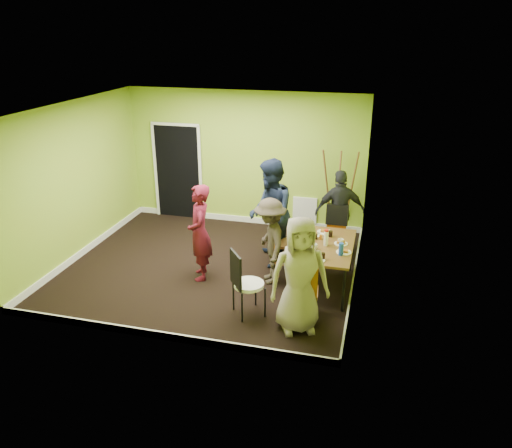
{
  "coord_description": "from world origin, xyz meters",
  "views": [
    {
      "loc": [
        2.75,
        -7.48,
        4.02
      ],
      "look_at": [
        0.82,
        0.0,
        0.91
      ],
      "focal_mm": 35.0,
      "sensor_mm": 36.0,
      "label": 1
    }
  ],
  "objects_px": {
    "easel": "(339,194)",
    "dining_table": "(324,248)",
    "chair_bentwood": "(244,280)",
    "person_left_near": "(270,241)",
    "person_left_far": "(270,213)",
    "chair_back_end": "(337,220)",
    "orange_bottle": "(321,237)",
    "blue_bottle": "(341,249)",
    "thermos": "(326,238)",
    "chair_left_far": "(279,238)",
    "chair_left_near": "(283,255)",
    "person_front_end": "(299,275)",
    "person_back_end": "(340,211)",
    "chair_front_end": "(305,289)",
    "person_standing": "(200,233)"
  },
  "relations": [
    {
      "from": "chair_back_end",
      "to": "chair_front_end",
      "type": "relative_size",
      "value": 1.07
    },
    {
      "from": "chair_back_end",
      "to": "person_left_near",
      "type": "height_order",
      "value": "person_left_near"
    },
    {
      "from": "person_standing",
      "to": "easel",
      "type": "bearing_deg",
      "value": 118.87
    },
    {
      "from": "orange_bottle",
      "to": "blue_bottle",
      "type": "bearing_deg",
      "value": -53.62
    },
    {
      "from": "thermos",
      "to": "chair_front_end",
      "type": "bearing_deg",
      "value": -98.28
    },
    {
      "from": "chair_left_far",
      "to": "orange_bottle",
      "type": "relative_size",
      "value": 12.81
    },
    {
      "from": "chair_back_end",
      "to": "person_back_end",
      "type": "relative_size",
      "value": 0.61
    },
    {
      "from": "person_left_far",
      "to": "person_back_end",
      "type": "bearing_deg",
      "value": 107.8
    },
    {
      "from": "orange_bottle",
      "to": "person_standing",
      "type": "height_order",
      "value": "person_standing"
    },
    {
      "from": "blue_bottle",
      "to": "person_left_near",
      "type": "bearing_deg",
      "value": 166.22
    },
    {
      "from": "person_left_far",
      "to": "chair_back_end",
      "type": "bearing_deg",
      "value": 101.66
    },
    {
      "from": "person_back_end",
      "to": "thermos",
      "type": "bearing_deg",
      "value": 69.15
    },
    {
      "from": "person_standing",
      "to": "person_left_near",
      "type": "distance_m",
      "value": 1.17
    },
    {
      "from": "chair_left_far",
      "to": "person_front_end",
      "type": "bearing_deg",
      "value": 7.37
    },
    {
      "from": "chair_left_far",
      "to": "person_back_end",
      "type": "distance_m",
      "value": 1.39
    },
    {
      "from": "chair_front_end",
      "to": "person_standing",
      "type": "height_order",
      "value": "person_standing"
    },
    {
      "from": "easel",
      "to": "person_back_end",
      "type": "xyz_separation_m",
      "value": [
        0.1,
        -0.74,
        -0.1
      ]
    },
    {
      "from": "chair_front_end",
      "to": "person_standing",
      "type": "distance_m",
      "value": 2.12
    },
    {
      "from": "blue_bottle",
      "to": "person_back_end",
      "type": "xyz_separation_m",
      "value": [
        -0.19,
        1.8,
        -0.06
      ]
    },
    {
      "from": "chair_back_end",
      "to": "easel",
      "type": "distance_m",
      "value": 0.96
    },
    {
      "from": "orange_bottle",
      "to": "chair_back_end",
      "type": "bearing_deg",
      "value": 82.09
    },
    {
      "from": "chair_left_far",
      "to": "chair_left_near",
      "type": "height_order",
      "value": "chair_left_far"
    },
    {
      "from": "dining_table",
      "to": "chair_front_end",
      "type": "height_order",
      "value": "chair_front_end"
    },
    {
      "from": "thermos",
      "to": "chair_bentwood",
      "type": "bearing_deg",
      "value": -132.56
    },
    {
      "from": "chair_left_far",
      "to": "person_left_near",
      "type": "height_order",
      "value": "person_left_near"
    },
    {
      "from": "person_left_far",
      "to": "easel",
      "type": "bearing_deg",
      "value": 128.24
    },
    {
      "from": "person_left_far",
      "to": "person_back_end",
      "type": "distance_m",
      "value": 1.41
    },
    {
      "from": "chair_left_far",
      "to": "chair_back_end",
      "type": "height_order",
      "value": "chair_left_far"
    },
    {
      "from": "person_back_end",
      "to": "person_front_end",
      "type": "distance_m",
      "value": 2.79
    },
    {
      "from": "chair_left_near",
      "to": "blue_bottle",
      "type": "distance_m",
      "value": 1.06
    },
    {
      "from": "chair_left_near",
      "to": "chair_bentwood",
      "type": "height_order",
      "value": "chair_bentwood"
    },
    {
      "from": "chair_left_near",
      "to": "person_back_end",
      "type": "xyz_separation_m",
      "value": [
        0.76,
        1.51,
        0.28
      ]
    },
    {
      "from": "chair_back_end",
      "to": "chair_bentwood",
      "type": "height_order",
      "value": "chair_bentwood"
    },
    {
      "from": "chair_left_near",
      "to": "person_front_end",
      "type": "distance_m",
      "value": 1.4
    },
    {
      "from": "person_left_near",
      "to": "person_standing",
      "type": "bearing_deg",
      "value": -105.75
    },
    {
      "from": "easel",
      "to": "dining_table",
      "type": "bearing_deg",
      "value": -89.78
    },
    {
      "from": "easel",
      "to": "person_standing",
      "type": "height_order",
      "value": "easel"
    },
    {
      "from": "chair_bentwood",
      "to": "person_left_far",
      "type": "relative_size",
      "value": 0.54
    },
    {
      "from": "person_back_end",
      "to": "person_standing",
      "type": "bearing_deg",
      "value": 19.91
    },
    {
      "from": "person_left_near",
      "to": "easel",
      "type": "bearing_deg",
      "value": 135.61
    },
    {
      "from": "easel",
      "to": "person_left_far",
      "type": "height_order",
      "value": "person_left_far"
    },
    {
      "from": "chair_bentwood",
      "to": "thermos",
      "type": "distance_m",
      "value": 1.55
    },
    {
      "from": "thermos",
      "to": "easel",
      "type": "bearing_deg",
      "value": 90.74
    },
    {
      "from": "chair_bentwood",
      "to": "person_left_near",
      "type": "height_order",
      "value": "person_left_near"
    },
    {
      "from": "chair_left_near",
      "to": "person_front_end",
      "type": "bearing_deg",
      "value": 17.71
    },
    {
      "from": "person_left_near",
      "to": "chair_left_far",
      "type": "bearing_deg",
      "value": 151.56
    },
    {
      "from": "thermos",
      "to": "orange_bottle",
      "type": "xyz_separation_m",
      "value": [
        -0.11,
        0.21,
        -0.08
      ]
    },
    {
      "from": "chair_left_near",
      "to": "blue_bottle",
      "type": "xyz_separation_m",
      "value": [
        0.96,
        -0.29,
        0.35
      ]
    },
    {
      "from": "chair_left_far",
      "to": "easel",
      "type": "height_order",
      "value": "easel"
    },
    {
      "from": "easel",
      "to": "orange_bottle",
      "type": "height_order",
      "value": "easel"
    }
  ]
}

